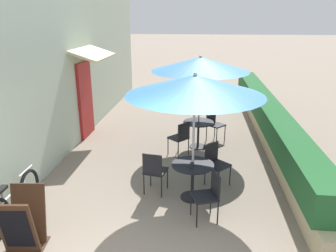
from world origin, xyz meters
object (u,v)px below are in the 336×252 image
cafe_chair_near_left (154,169)px  cafe_chair_mid_right (214,122)px  cafe_chair_near_back (215,161)px  patio_umbrella_mid (200,64)px  coffee_cup_near (192,165)px  cafe_chair_mid_left (181,136)px  patio_umbrella_near (195,85)px  cafe_chair_near_right (209,193)px  patio_table_mid (198,129)px  patio_table_near (193,173)px  menu_board (23,222)px  bicycle_leaning (14,202)px

cafe_chair_near_left → cafe_chair_mid_right: same height
cafe_chair_near_back → patio_umbrella_mid: (-0.37, 1.97, 1.67)m
coffee_cup_near → cafe_chair_mid_right: bearing=81.3°
cafe_chair_near_left → patio_umbrella_mid: (0.80, 2.48, 1.67)m
cafe_chair_mid_left → patio_umbrella_near: bearing=-128.8°
patio_umbrella_near → cafe_chair_near_right: bearing=-66.5°
patio_umbrella_near → patio_table_mid: size_ratio=3.05×
coffee_cup_near → patio_umbrella_mid: 3.04m
patio_table_near → patio_umbrella_near: patio_umbrella_near is taller
coffee_cup_near → cafe_chair_mid_right: (0.50, 3.29, -0.23)m
cafe_chair_near_right → patio_umbrella_mid: 3.65m
coffee_cup_near → menu_board: bearing=-146.9°
cafe_chair_near_left → menu_board: menu_board is taller
coffee_cup_near → patio_table_mid: coffee_cup_near is taller
patio_umbrella_mid → cafe_chair_mid_left: 1.82m
cafe_chair_near_left → patio_table_mid: (0.80, 2.48, -0.00)m
patio_table_near → cafe_chair_mid_left: cafe_chair_mid_left is taller
patio_umbrella_near → coffee_cup_near: bearing=-95.4°
patio_table_near → menu_board: menu_board is taller
patio_umbrella_near → cafe_chair_mid_right: bearing=81.2°
bicycle_leaning → patio_table_near: bearing=18.2°
patio_umbrella_near → coffee_cup_near: size_ratio=26.76×
patio_umbrella_mid → cafe_chair_near_back: bearing=-79.4°
cafe_chair_mid_right → cafe_chair_near_left: bearing=19.3°
patio_table_mid → coffee_cup_near: bearing=-91.7°
patio_umbrella_mid → bicycle_leaning: 5.04m
cafe_chair_near_back → coffee_cup_near: cafe_chair_near_back is taller
cafe_chair_near_back → coffee_cup_near: (-0.45, -0.71, 0.23)m
patio_table_near → cafe_chair_mid_right: cafe_chair_mid_right is taller
cafe_chair_mid_right → bicycle_leaning: bearing=1.7°
patio_table_mid → bicycle_leaning: size_ratio=0.47×
cafe_chair_near_right → menu_board: (-2.71, -1.01, -0.06)m
patio_table_near → cafe_chair_near_right: (0.29, -0.68, 0.00)m
cafe_chair_near_left → patio_table_mid: bearing=84.5°
patio_umbrella_near → cafe_chair_mid_right: (0.49, 3.17, -1.67)m
cafe_chair_near_right → patio_umbrella_mid: patio_umbrella_mid is taller
patio_table_mid → menu_board: size_ratio=0.85×
patio_table_near → coffee_cup_near: (-0.01, -0.12, 0.23)m
cafe_chair_near_left → cafe_chair_near_back: same height
cafe_chair_near_right → cafe_chair_near_back: same height
patio_table_near → cafe_chair_near_right: bearing=-66.5°
patio_table_near → cafe_chair_near_left: bearing=173.5°
patio_umbrella_near → coffee_cup_near: (-0.01, -0.12, -1.43)m
patio_umbrella_mid → cafe_chair_mid_right: 1.82m
coffee_cup_near → bicycle_leaning: (-2.93, -0.92, -0.39)m
coffee_cup_near → cafe_chair_mid_left: cafe_chair_mid_left is taller
cafe_chair_mid_left → patio_table_mid: bearing=5.9°
patio_umbrella_near → cafe_chair_mid_left: (-0.35, 1.96, -1.67)m
cafe_chair_mid_right → menu_board: menu_board is taller
patio_table_mid → menu_board: menu_board is taller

